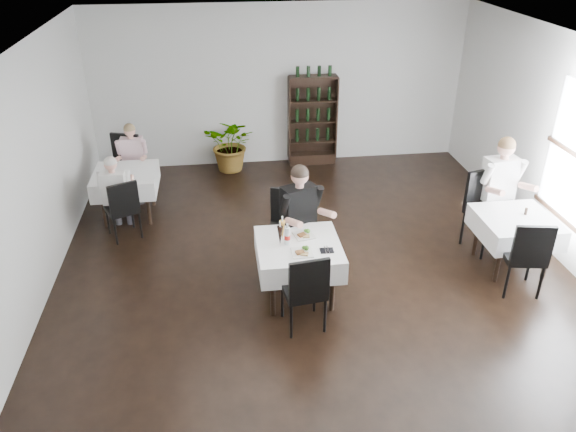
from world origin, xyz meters
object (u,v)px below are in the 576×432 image
Objects in this scene: wine_shelf at (312,121)px; main_table at (299,254)px; potted_tree at (232,144)px; diner_main at (302,214)px.

main_table is at bearing -101.78° from wine_shelf.
main_table is (-0.90, -4.31, -0.23)m from wine_shelf.
wine_shelf is 1.66× the size of potted_tree.
main_table is 0.59m from diner_main.
diner_main reaches higher than potted_tree.
wine_shelf is at bearing 5.97° from potted_tree.
potted_tree is (-0.66, 4.15, -0.09)m from main_table.
wine_shelf is 1.70× the size of main_table.
wine_shelf is 1.60m from potted_tree.
main_table is 0.98× the size of potted_tree.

